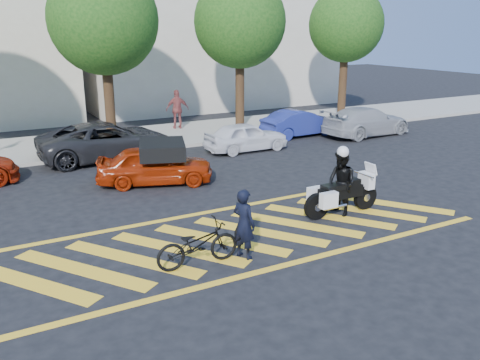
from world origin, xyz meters
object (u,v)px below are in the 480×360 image
parked_mid_left (108,141)px  police_motorcycle (341,194)px  officer_bike (244,224)px  officer_moto (341,183)px  bicycle (198,244)px  parked_right (300,123)px  parked_far_right (367,121)px  parked_mid_right (246,137)px  red_convertible (155,165)px

parked_mid_left → police_motorcycle: bearing=-157.7°
officer_bike → officer_moto: size_ratio=0.90×
officer_bike → police_motorcycle: bearing=-94.5°
bicycle → parked_right: (9.84, 10.18, 0.14)m
parked_mid_left → parked_far_right: 12.04m
officer_bike → parked_mid_right: bearing=-51.2°
officer_bike → parked_mid_left: size_ratio=0.31×
parked_mid_right → parked_far_right: bearing=-90.1°
bicycle → police_motorcycle: bearing=-77.3°
red_convertible → parked_mid_right: (4.90, 2.61, -0.03)m
bicycle → parked_right: parked_right is taller
officer_bike → parked_far_right: size_ratio=0.34×
officer_bike → parked_mid_left: officer_bike is taller
police_motorcycle → parked_mid_left: parked_mid_left is taller
police_motorcycle → parked_mid_left: bearing=113.7°
parked_mid_right → police_motorcycle: bearing=169.7°
parked_mid_left → officer_moto: bearing=-157.8°
parked_right → parked_far_right: parked_far_right is taller
parked_right → parked_far_right: size_ratio=0.81×
red_convertible → officer_moto: bearing=-127.1°
bicycle → parked_mid_right: parked_mid_right is taller
parked_mid_right → parked_far_right: (6.56, 0.00, 0.07)m
police_motorcycle → officer_moto: size_ratio=1.36×
officer_moto → parked_mid_right: size_ratio=0.50×
officer_moto → red_convertible: size_ratio=0.48×
red_convertible → parked_mid_right: 5.55m
police_motorcycle → parked_far_right: bearing=44.6°
red_convertible → parked_far_right: size_ratio=0.80×
officer_moto → parked_right: bearing=151.1°
red_convertible → parked_mid_right: red_convertible is taller
bicycle → parked_mid_left: parked_mid_left is taller
parked_far_right → officer_bike: bearing=123.3°
officer_moto → parked_far_right: bearing=134.5°
officer_moto → red_convertible: 6.24m
bicycle → red_convertible: (1.24, 6.17, 0.15)m
red_convertible → parked_right: (8.60, 4.01, -0.01)m
red_convertible → parked_far_right: (11.46, 2.61, 0.04)m
police_motorcycle → red_convertible: bearing=124.2°
parked_mid_right → parked_far_right: parked_far_right is taller
parked_right → parked_far_right: bearing=-118.8°
officer_bike → police_motorcycle: 3.84m
officer_moto → parked_right: officer_moto is taller
parked_right → officer_moto: bearing=148.1°
police_motorcycle → parked_far_right: parked_far_right is taller
parked_right → officer_bike: bearing=136.9°
parked_mid_right → parked_right: (3.70, 1.40, 0.02)m
officer_bike → red_convertible: 6.30m
parked_mid_right → parked_far_right: size_ratio=0.76×
red_convertible → parked_mid_left: parked_mid_left is taller
parked_far_right → parked_mid_right: bearing=85.9°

